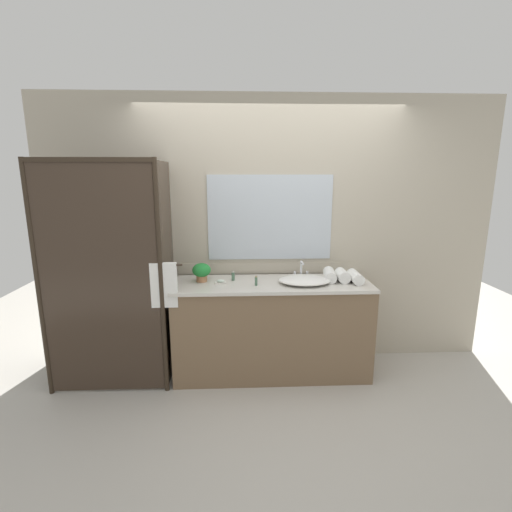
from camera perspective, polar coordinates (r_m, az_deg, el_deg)
The scene contains 13 objects.
ground_plane at distance 3.77m, azimuth 2.39°, elevation -17.33°, with size 8.00×8.00×0.00m, color #B7B2A8.
wall_back_with_mirror at distance 3.66m, azimuth 2.11°, elevation 3.52°, with size 4.40×0.06×2.60m.
vanity_cabinet at distance 3.57m, azimuth 2.44°, elevation -10.97°, with size 1.80×0.58×0.90m.
shower_enclosure at distance 3.33m, azimuth -19.56°, elevation -2.98°, with size 1.20×0.59×2.00m.
sink_basin at distance 3.40m, azimuth 7.47°, elevation -3.66°, with size 0.48×0.36×0.06m, color white.
faucet at distance 3.58m, azimuth 6.95°, elevation -2.47°, with size 0.17×0.13×0.16m.
potted_plant at distance 3.45m, azimuth -8.37°, elevation -2.32°, with size 0.17×0.17×0.17m.
soap_dish at distance 3.39m, azimuth -5.46°, elevation -3.98°, with size 0.10×0.07×0.04m.
amenity_bottle_shampoo at distance 3.31m, azimuth 0.02°, elevation -3.86°, with size 0.02×0.02×0.09m.
amenity_bottle_conditioner at distance 3.47m, azimuth -3.53°, elevation -3.08°, with size 0.03×0.03×0.09m.
rolled_towel_near_edge at distance 3.52m, azimuth 15.03°, elevation -3.13°, with size 0.10×0.10×0.25m, color white.
rolled_towel_middle at distance 3.52m, azimuth 13.14°, elevation -2.94°, with size 0.11×0.11×0.20m, color white.
rolled_towel_far_edge at distance 3.52m, azimuth 11.26°, elevation -2.88°, with size 0.11×0.11×0.26m, color white.
Camera 1 is at (-0.30, -3.26, 1.87)m, focal length 26.02 mm.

